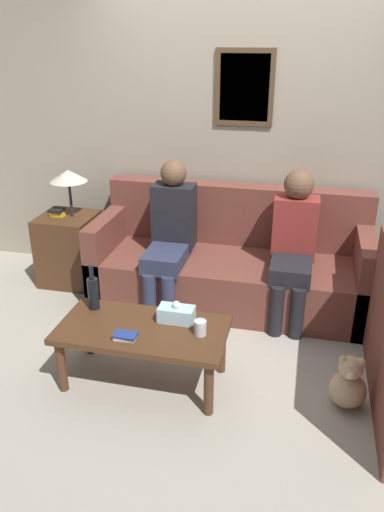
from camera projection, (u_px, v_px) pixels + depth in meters
The scene contains 12 objects.
ground_plane at pixel (218, 328), 3.89m from camera, with size 16.00×16.00×0.00m, color #ADA899.
wall_back at pixel (243, 136), 4.23m from camera, with size 9.00×0.08×2.60m.
couch_main at pixel (231, 264), 4.23m from camera, with size 2.26×0.88×0.93m.
coffee_table at pixel (143, 335), 3.17m from camera, with size 1.07×0.54×0.41m.
side_table_with_lamp at pixel (70, 244), 4.50m from camera, with size 0.48×0.48×1.05m.
wine_bottle at pixel (93, 292), 3.32m from camera, with size 0.07×0.07×0.32m.
drinking_glass at pixel (200, 328), 3.06m from camera, with size 0.08×0.08×0.10m.
book_stack at pixel (125, 336), 3.03m from camera, with size 0.14×0.10×0.03m.
tissue_box at pixel (176, 314), 3.20m from camera, with size 0.23×0.12×0.15m.
person_left at pixel (170, 231), 4.05m from camera, with size 0.34×0.65×1.19m.
person_right at pixel (294, 241), 3.85m from camera, with size 0.34×0.63×1.17m.
teddy_bear at pixel (348, 384), 3.03m from camera, with size 0.22×0.22×0.35m.
Camera 1 is at (0.56, -3.27, 2.11)m, focal length 35.00 mm.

